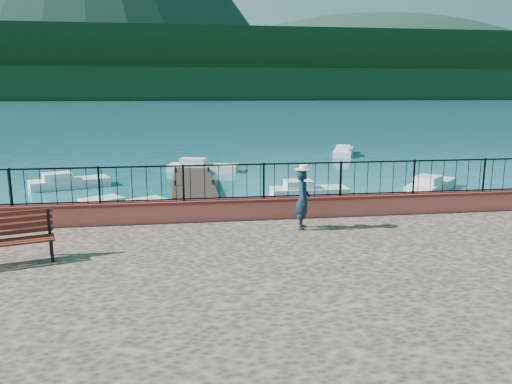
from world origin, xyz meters
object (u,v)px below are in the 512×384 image
object	(u,v)px
boat_3	(70,179)
boat_1	(309,188)
boat_0	(117,205)
boat_4	(203,165)
person	(303,199)
boat_5	(343,150)
boat_2	(431,182)
park_bench	(7,249)

from	to	relation	value
boat_3	boat_1	bearing A→B (deg)	-40.52
boat_0	boat_1	world-z (taller)	same
boat_0	boat_4	distance (m)	11.18
person	boat_5	size ratio (longest dim) A/B	0.37
boat_0	boat_4	bearing A→B (deg)	36.80
boat_1	boat_0	bearing A→B (deg)	-163.88
boat_4	boat_2	bearing A→B (deg)	-19.93
person	boat_3	bearing A→B (deg)	49.43
boat_1	boat_5	bearing A→B (deg)	66.46
boat_0	boat_2	xyz separation A→B (m)	(14.42, 2.96, 0.00)
boat_0	boat_4	world-z (taller)	same
park_bench	boat_2	xyz separation A→B (m)	(15.52, 11.75, -1.11)
boat_3	boat_0	bearing A→B (deg)	-85.21
person	boat_0	bearing A→B (deg)	54.86
person	boat_1	xyz separation A→B (m)	(2.65, 9.42, -1.57)
boat_0	boat_3	xyz separation A→B (m)	(-3.06, 6.34, 0.00)
boat_0	boat_5	xyz separation A→B (m)	(14.62, 16.96, 0.00)
person	boat_0	xyz separation A→B (m)	(-5.55, 7.08, -1.57)
park_bench	boat_4	bearing A→B (deg)	59.50
boat_3	person	bearing A→B (deg)	-78.26
park_bench	boat_0	size ratio (longest dim) A/B	0.47
boat_0	boat_5	world-z (taller)	same
person	boat_2	distance (m)	13.48
park_bench	boat_1	distance (m)	14.55
boat_2	boat_4	world-z (taller)	same
boat_4	boat_3	bearing A→B (deg)	-133.05
person	boat_5	world-z (taller)	person
park_bench	boat_3	xyz separation A→B (m)	(-1.96, 15.14, -1.11)
boat_2	boat_4	size ratio (longest dim) A/B	0.95
boat_3	boat_4	xyz separation A→B (m)	(6.82, 4.18, 0.00)
boat_2	boat_4	distance (m)	13.07
park_bench	boat_5	world-z (taller)	park_bench
boat_5	boat_0	bearing A→B (deg)	160.78
boat_3	boat_5	bearing A→B (deg)	10.03
boat_4	park_bench	bearing A→B (deg)	-88.68
boat_1	boat_2	xyz separation A→B (m)	(6.22, 0.62, 0.00)
boat_0	boat_3	size ratio (longest dim) A/B	1.09
boat_1	boat_4	bearing A→B (deg)	118.65
boat_1	boat_3	distance (m)	11.95
boat_2	boat_5	xyz separation A→B (m)	(0.20, 14.00, 0.00)
person	boat_3	world-z (taller)	person
person	boat_1	world-z (taller)	person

